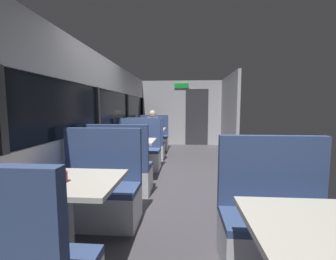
{
  "coord_description": "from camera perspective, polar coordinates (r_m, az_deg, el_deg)",
  "views": [
    {
      "loc": [
        0.1,
        -3.84,
        1.35
      ],
      "look_at": [
        -0.29,
        1.44,
        0.81
      ],
      "focal_mm": 23.66,
      "sensor_mm": 36.0,
      "label": 1
    }
  ],
  "objects": [
    {
      "name": "ground_plane",
      "position": [
        4.07,
        2.6,
        -13.66
      ],
      "size": [
        3.3,
        9.2,
        0.02
      ],
      "primitive_type": "cube",
      "color": "#423F44"
    },
    {
      "name": "carriage_window_panel_left",
      "position": [
        4.15,
        -17.81,
        2.23
      ],
      "size": [
        0.09,
        8.48,
        2.3
      ],
      "color": "#B2B2B7",
      "rests_on": "ground_plane"
    },
    {
      "name": "carriage_end_bulkhead",
      "position": [
        8.04,
        3.89,
        4.32
      ],
      "size": [
        2.9,
        0.11,
        2.3
      ],
      "color": "#B2B2B7",
      "rests_on": "ground_plane"
    },
    {
      "name": "carriage_aisle_panel_right",
      "position": [
        6.97,
        15.38,
        4.0
      ],
      "size": [
        0.08,
        2.4,
        2.3
      ],
      "primitive_type": "cube",
      "color": "#B2B2B7",
      "rests_on": "ground_plane"
    },
    {
      "name": "dining_table_near_window",
      "position": [
        2.13,
        -24.72,
        -14.14
      ],
      "size": [
        0.9,
        0.7,
        0.74
      ],
      "color": "#9E9EA3",
      "rests_on": "ground_plane"
    },
    {
      "name": "bench_near_window_facing_entry",
      "position": [
        2.83,
        -17.36,
        -15.56
      ],
      "size": [
        0.95,
        0.5,
        1.1
      ],
      "color": "silver",
      "rests_on": "ground_plane"
    },
    {
      "name": "dining_table_mid_window",
      "position": [
        4.21,
        -9.57,
        -3.94
      ],
      "size": [
        0.9,
        0.7,
        0.74
      ],
      "color": "#9E9EA3",
      "rests_on": "ground_plane"
    },
    {
      "name": "bench_mid_window_facing_end",
      "position": [
        3.62,
        -12.16,
        -10.66
      ],
      "size": [
        0.95,
        0.5,
        1.1
      ],
      "color": "silver",
      "rests_on": "ground_plane"
    },
    {
      "name": "bench_mid_window_facing_entry",
      "position": [
        4.94,
        -7.58,
        -6.14
      ],
      "size": [
        0.95,
        0.5,
        1.1
      ],
      "color": "silver",
      "rests_on": "ground_plane"
    },
    {
      "name": "dining_table_far_window",
      "position": [
        6.43,
        -4.75,
        -0.51
      ],
      "size": [
        0.9,
        0.7,
        0.74
      ],
      "color": "#9E9EA3",
      "rests_on": "ground_plane"
    },
    {
      "name": "bench_far_window_facing_end",
      "position": [
        5.79,
        -5.8,
        -4.34
      ],
      "size": [
        0.95,
        0.5,
        1.1
      ],
      "color": "silver",
      "rests_on": "ground_plane"
    },
    {
      "name": "bench_far_window_facing_entry",
      "position": [
        7.16,
        -3.86,
        -2.37
      ],
      "size": [
        0.95,
        0.5,
        1.1
      ],
      "color": "silver",
      "rests_on": "ground_plane"
    },
    {
      "name": "dining_table_front_aisle",
      "position": [
        1.57,
        37.2,
        -22.34
      ],
      "size": [
        0.9,
        0.7,
        0.74
      ],
      "color": "#9E9EA3",
      "rests_on": "ground_plane"
    },
    {
      "name": "bench_front_aisle_facing_entry",
      "position": [
        2.26,
        26.25,
        -21.7
      ],
      "size": [
        0.95,
        0.5,
        1.1
      ],
      "color": "silver",
      "rests_on": "ground_plane"
    },
    {
      "name": "seated_passenger",
      "position": [
        7.06,
        -3.96,
        -0.78
      ],
      "size": [
        0.47,
        0.55,
        1.26
      ],
      "color": "#26262D",
      "rests_on": "ground_plane"
    },
    {
      "name": "coffee_cup_primary",
      "position": [
        4.31,
        -7.02,
        -1.73
      ],
      "size": [
        0.07,
        0.07,
        0.09
      ],
      "color": "#B23333",
      "rests_on": "dining_table_mid_window"
    },
    {
      "name": "coffee_cup_secondary",
      "position": [
        2.03,
        -25.4,
        -10.86
      ],
      "size": [
        0.07,
        0.07,
        0.09
      ],
      "color": "#B23333",
      "rests_on": "dining_table_near_window"
    }
  ]
}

